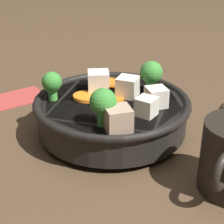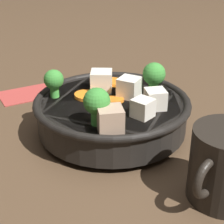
# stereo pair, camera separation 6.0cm
# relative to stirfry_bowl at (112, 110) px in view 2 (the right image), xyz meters

# --- Properties ---
(ground_plane) EXTENTS (3.00, 3.00, 0.00)m
(ground_plane) POSITION_rel_stirfry_bowl_xyz_m (-0.00, -0.00, -0.04)
(ground_plane) COLOR #4C3826
(stirfry_bowl) EXTENTS (0.25, 0.25, 0.11)m
(stirfry_bowl) POSITION_rel_stirfry_bowl_xyz_m (0.00, 0.00, 0.00)
(stirfry_bowl) COLOR black
(stirfry_bowl) RESTS_ON ground_plane
(napkin) EXTENTS (0.13, 0.11, 0.00)m
(napkin) POSITION_rel_stirfry_bowl_xyz_m (0.01, -0.23, -0.04)
(napkin) COLOR #A33833
(napkin) RESTS_ON ground_plane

